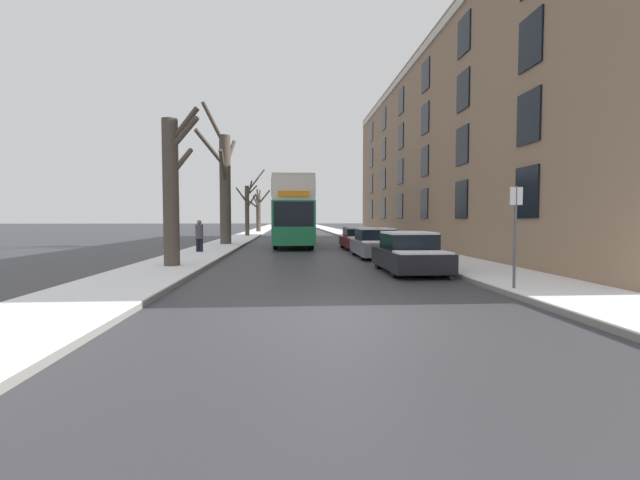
# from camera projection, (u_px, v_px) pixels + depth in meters

# --- Properties ---
(ground_plane) EXTENTS (320.00, 320.00, 0.00)m
(ground_plane) POSITION_uv_depth(u_px,v_px,m) (346.00, 315.00, 8.35)
(ground_plane) COLOR #38383D
(sidewalk_left) EXTENTS (2.90, 130.00, 0.16)m
(sidewalk_left) POSITION_uv_depth(u_px,v_px,m) (257.00, 231.00, 60.73)
(sidewalk_left) COLOR slate
(sidewalk_left) RESTS_ON ground
(sidewalk_right) EXTENTS (2.90, 130.00, 0.16)m
(sidewalk_right) POSITION_uv_depth(u_px,v_px,m) (336.00, 231.00, 61.54)
(sidewalk_right) COLOR slate
(sidewalk_right) RESTS_ON ground
(terrace_facade_right) EXTENTS (9.10, 38.29, 12.72)m
(terrace_facade_right) POSITION_uv_depth(u_px,v_px,m) (477.00, 152.00, 28.83)
(terrace_facade_right) COLOR #8C7056
(terrace_facade_right) RESTS_ON ground
(bare_tree_left_0) EXTENTS (1.54, 2.78, 5.92)m
(bare_tree_left_0) POSITION_uv_depth(u_px,v_px,m) (172.00, 189.00, 15.69)
(bare_tree_left_0) COLOR #4C4238
(bare_tree_left_0) RESTS_ON ground
(bare_tree_left_1) EXTENTS (2.20, 4.14, 9.62)m
(bare_tree_left_1) POSITION_uv_depth(u_px,v_px,m) (224.00, 184.00, 29.22)
(bare_tree_left_1) COLOR #4C4238
(bare_tree_left_1) RESTS_ON ground
(bare_tree_left_2) EXTENTS (2.91, 3.27, 6.99)m
(bare_tree_left_2) POSITION_uv_depth(u_px,v_px,m) (248.00, 207.00, 43.61)
(bare_tree_left_2) COLOR #4C4238
(bare_tree_left_2) RESTS_ON ground
(bare_tree_left_3) EXTENTS (3.97, 2.42, 5.85)m
(bare_tree_left_3) POSITION_uv_depth(u_px,v_px,m) (258.00, 211.00, 57.82)
(bare_tree_left_3) COLOR #4C4238
(bare_tree_left_3) RESTS_ON ground
(double_decker_bus) EXTENTS (2.56, 10.23, 4.49)m
(double_decker_bus) POSITION_uv_depth(u_px,v_px,m) (293.00, 209.00, 29.28)
(double_decker_bus) COLOR #1E7A47
(double_decker_bus) RESTS_ON ground
(parked_car_0) EXTENTS (1.87, 4.10, 1.43)m
(parked_car_0) POSITION_uv_depth(u_px,v_px,m) (409.00, 254.00, 14.96)
(parked_car_0) COLOR black
(parked_car_0) RESTS_ON ground
(parked_car_1) EXTENTS (1.90, 4.48, 1.43)m
(parked_car_1) POSITION_uv_depth(u_px,v_px,m) (375.00, 244.00, 20.86)
(parked_car_1) COLOR slate
(parked_car_1) RESTS_ON ground
(parked_car_2) EXTENTS (1.70, 4.44, 1.36)m
(parked_car_2) POSITION_uv_depth(u_px,v_px,m) (357.00, 239.00, 26.58)
(parked_car_2) COLOR maroon
(parked_car_2) RESTS_ON ground
(oncoming_van) EXTENTS (2.04, 4.85, 2.46)m
(oncoming_van) POSITION_uv_depth(u_px,v_px,m) (290.00, 224.00, 45.37)
(oncoming_van) COLOR #9EA3AD
(oncoming_van) RESTS_ON ground
(pedestrian_left_sidewalk) EXTENTS (0.40, 0.40, 1.82)m
(pedestrian_left_sidewalk) POSITION_uv_depth(u_px,v_px,m) (199.00, 236.00, 22.34)
(pedestrian_left_sidewalk) COLOR black
(pedestrian_left_sidewalk) RESTS_ON ground
(street_sign_post) EXTENTS (0.32, 0.07, 2.70)m
(street_sign_post) POSITION_uv_depth(u_px,v_px,m) (515.00, 233.00, 10.59)
(street_sign_post) COLOR #4C4F54
(street_sign_post) RESTS_ON ground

